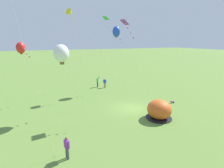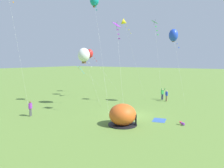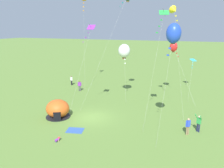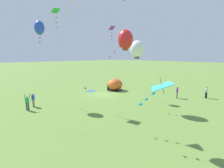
{
  "view_description": "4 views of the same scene",
  "coord_description": "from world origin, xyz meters",
  "px_view_note": "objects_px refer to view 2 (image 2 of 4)",
  "views": [
    {
      "loc": [
        -17.88,
        10.57,
        8.3
      ],
      "look_at": [
        3.86,
        1.04,
        2.38
      ],
      "focal_mm": 28.0,
      "sensor_mm": 36.0,
      "label": 1
    },
    {
      "loc": [
        -21.43,
        -11.84,
        6.29
      ],
      "look_at": [
        -1.65,
        1.35,
        3.67
      ],
      "focal_mm": 35.0,
      "sensor_mm": 36.0,
      "label": 2
    },
    {
      "loc": [
        10.56,
        -21.25,
        10.22
      ],
      "look_at": [
        0.32,
        5.94,
        2.6
      ],
      "focal_mm": 35.0,
      "sensor_mm": 36.0,
      "label": 3
    },
    {
      "loc": [
        17.23,
        21.38,
        6.27
      ],
      "look_at": [
        -0.56,
        1.47,
        1.83
      ],
      "focal_mm": 28.0,
      "sensor_mm": 36.0,
      "label": 4
    }
  ],
  "objects_px": {
    "toddler_crawling": "(182,123)",
    "kite_blue": "(173,35)",
    "kite_teal": "(94,1)",
    "kite_green": "(155,25)",
    "kite_purple": "(117,28)",
    "person_arms_raised": "(162,93)",
    "person_far_back": "(30,108)",
    "person_strolling": "(167,95)",
    "kite_yellow": "(124,22)",
    "kite_red": "(90,53)",
    "popup_tent": "(123,115)",
    "kite_cyan": "(80,68)",
    "kite_white": "(84,55)"
  },
  "relations": [
    {
      "from": "kite_red",
      "to": "toddler_crawling",
      "type": "bearing_deg",
      "value": -114.19
    },
    {
      "from": "popup_tent",
      "to": "kite_cyan",
      "type": "distance_m",
      "value": 23.36
    },
    {
      "from": "person_strolling",
      "to": "person_far_back",
      "type": "xyz_separation_m",
      "value": [
        -17.16,
        9.6,
        0.0
      ]
    },
    {
      "from": "kite_cyan",
      "to": "person_arms_raised",
      "type": "bearing_deg",
      "value": -86.11
    },
    {
      "from": "person_strolling",
      "to": "person_far_back",
      "type": "bearing_deg",
      "value": 150.77
    },
    {
      "from": "person_arms_raised",
      "to": "kite_red",
      "type": "bearing_deg",
      "value": 108.8
    },
    {
      "from": "person_strolling",
      "to": "kite_white",
      "type": "height_order",
      "value": "kite_white"
    },
    {
      "from": "kite_blue",
      "to": "kite_purple",
      "type": "height_order",
      "value": "kite_blue"
    },
    {
      "from": "toddler_crawling",
      "to": "popup_tent",
      "type": "bearing_deg",
      "value": 123.59
    },
    {
      "from": "person_far_back",
      "to": "person_strolling",
      "type": "bearing_deg",
      "value": -29.23
    },
    {
      "from": "kite_blue",
      "to": "kite_green",
      "type": "relative_size",
      "value": 0.89
    },
    {
      "from": "toddler_crawling",
      "to": "kite_teal",
      "type": "height_order",
      "value": "kite_teal"
    },
    {
      "from": "person_far_back",
      "to": "kite_cyan",
      "type": "relative_size",
      "value": 0.21
    },
    {
      "from": "person_arms_raised",
      "to": "kite_red",
      "type": "xyz_separation_m",
      "value": [
        -3.95,
        11.59,
        6.4
      ]
    },
    {
      "from": "toddler_crawling",
      "to": "kite_red",
      "type": "xyz_separation_m",
      "value": [
        8.17,
        18.18,
        7.22
      ]
    },
    {
      "from": "person_far_back",
      "to": "kite_white",
      "type": "xyz_separation_m",
      "value": [
        7.91,
        -1.12,
        6.01
      ]
    },
    {
      "from": "person_far_back",
      "to": "toddler_crawling",
      "type": "bearing_deg",
      "value": -68.34
    },
    {
      "from": "kite_yellow",
      "to": "kite_teal",
      "type": "bearing_deg",
      "value": 168.7
    },
    {
      "from": "person_arms_raised",
      "to": "kite_red",
      "type": "relative_size",
      "value": 0.23
    },
    {
      "from": "kite_purple",
      "to": "person_arms_raised",
      "type": "bearing_deg",
      "value": -3.88
    },
    {
      "from": "kite_blue",
      "to": "kite_yellow",
      "type": "distance_m",
      "value": 7.8
    },
    {
      "from": "kite_blue",
      "to": "kite_yellow",
      "type": "xyz_separation_m",
      "value": [
        -0.78,
        7.41,
        2.32
      ]
    },
    {
      "from": "person_far_back",
      "to": "kite_green",
      "type": "distance_m",
      "value": 19.44
    },
    {
      "from": "person_far_back",
      "to": "kite_cyan",
      "type": "xyz_separation_m",
      "value": [
        17.02,
        7.81,
        3.75
      ]
    },
    {
      "from": "popup_tent",
      "to": "kite_cyan",
      "type": "relative_size",
      "value": 0.35
    },
    {
      "from": "kite_red",
      "to": "kite_white",
      "type": "xyz_separation_m",
      "value": [
        -6.27,
        -4.14,
        -0.42
      ]
    },
    {
      "from": "kite_purple",
      "to": "popup_tent",
      "type": "bearing_deg",
      "value": -139.61
    },
    {
      "from": "popup_tent",
      "to": "kite_blue",
      "type": "height_order",
      "value": "kite_blue"
    },
    {
      "from": "toddler_crawling",
      "to": "kite_cyan",
      "type": "relative_size",
      "value": 0.07
    },
    {
      "from": "kite_purple",
      "to": "kite_green",
      "type": "relative_size",
      "value": 0.89
    },
    {
      "from": "person_far_back",
      "to": "kite_yellow",
      "type": "bearing_deg",
      "value": -13.85
    },
    {
      "from": "person_strolling",
      "to": "kite_purple",
      "type": "bearing_deg",
      "value": 170.6
    },
    {
      "from": "kite_cyan",
      "to": "kite_green",
      "type": "bearing_deg",
      "value": -100.12
    },
    {
      "from": "kite_blue",
      "to": "kite_green",
      "type": "distance_m",
      "value": 2.9
    },
    {
      "from": "person_arms_raised",
      "to": "kite_cyan",
      "type": "relative_size",
      "value": 0.23
    },
    {
      "from": "toddler_crawling",
      "to": "kite_teal",
      "type": "relative_size",
      "value": 0.04
    },
    {
      "from": "toddler_crawling",
      "to": "kite_red",
      "type": "relative_size",
      "value": 0.07
    },
    {
      "from": "person_arms_raised",
      "to": "kite_blue",
      "type": "height_order",
      "value": "kite_blue"
    },
    {
      "from": "person_far_back",
      "to": "kite_yellow",
      "type": "relative_size",
      "value": 0.14
    },
    {
      "from": "person_strolling",
      "to": "kite_green",
      "type": "bearing_deg",
      "value": 165.76
    },
    {
      "from": "person_strolling",
      "to": "kite_purple",
      "type": "relative_size",
      "value": 0.16
    },
    {
      "from": "toddler_crawling",
      "to": "person_arms_raised",
      "type": "bearing_deg",
      "value": 28.55
    },
    {
      "from": "toddler_crawling",
      "to": "person_far_back",
      "type": "distance_m",
      "value": 16.33
    },
    {
      "from": "kite_teal",
      "to": "kite_yellow",
      "type": "bearing_deg",
      "value": -11.3
    },
    {
      "from": "toddler_crawling",
      "to": "kite_blue",
      "type": "height_order",
      "value": "kite_blue"
    },
    {
      "from": "popup_tent",
      "to": "kite_yellow",
      "type": "distance_m",
      "value": 17.45
    },
    {
      "from": "person_arms_raised",
      "to": "kite_teal",
      "type": "relative_size",
      "value": 0.13
    },
    {
      "from": "person_strolling",
      "to": "kite_green",
      "type": "xyz_separation_m",
      "value": [
        -3.11,
        0.79,
        10.13
      ]
    },
    {
      "from": "kite_green",
      "to": "person_arms_raised",
      "type": "bearing_deg",
      "value": 3.42
    },
    {
      "from": "kite_red",
      "to": "kite_teal",
      "type": "distance_m",
      "value": 10.22
    }
  ]
}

